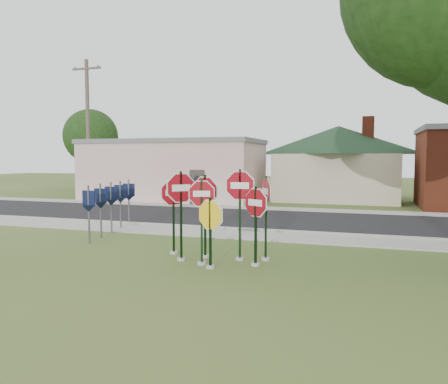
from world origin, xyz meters
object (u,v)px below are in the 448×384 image
(stop_sign_center, at_px, (202,210))
(pedestrian, at_px, (197,190))
(utility_pole_near, at_px, (88,128))
(stop_sign_yellow, at_px, (210,225))
(stop_sign_left, at_px, (181,202))

(stop_sign_center, distance_m, pedestrian, 14.69)
(stop_sign_center, relative_size, utility_pole_near, 0.26)
(stop_sign_yellow, height_order, utility_pole_near, utility_pole_near)
(stop_sign_left, relative_size, utility_pole_near, 0.28)
(stop_sign_left, bearing_deg, stop_sign_center, -20.29)
(pedestrian, bearing_deg, stop_sign_center, 126.50)
(stop_sign_left, bearing_deg, stop_sign_yellow, -27.42)
(pedestrian, bearing_deg, stop_sign_left, 124.17)
(stop_sign_center, xyz_separation_m, stop_sign_yellow, (0.36, -0.29, -0.34))
(stop_sign_center, xyz_separation_m, utility_pole_near, (-13.77, 14.32, 3.46))
(stop_sign_center, bearing_deg, stop_sign_yellow, -39.54)
(stop_sign_center, height_order, pedestrian, stop_sign_center)
(stop_sign_yellow, bearing_deg, stop_sign_left, 152.58)
(utility_pole_near, bearing_deg, pedestrian, -5.17)
(stop_sign_yellow, relative_size, stop_sign_left, 0.75)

